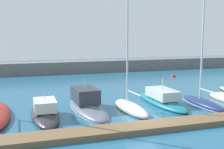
{
  "coord_description": "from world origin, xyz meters",
  "views": [
    {
      "loc": [
        -9.26,
        -20.26,
        7.12
      ],
      "look_at": [
        -0.97,
        5.78,
        3.18
      ],
      "focal_mm": 44.73,
      "sensor_mm": 36.0,
      "label": 1
    }
  ],
  "objects_px": {
    "sailboat_navy_seventh": "(202,102)",
    "mooring_buoy_red": "(173,77)",
    "sailboat_ivory_fifth": "(131,107)",
    "motorboat_teal_sixth": "(161,99)",
    "motorboat_slate_fourth": "(87,105)",
    "motorboat_charcoal_third": "(45,112)"
  },
  "relations": [
    {
      "from": "motorboat_charcoal_third",
      "to": "sailboat_ivory_fifth",
      "type": "xyz_separation_m",
      "value": [
        7.71,
        -0.84,
        -0.01
      ]
    },
    {
      "from": "motorboat_teal_sixth",
      "to": "sailboat_navy_seventh",
      "type": "xyz_separation_m",
      "value": [
        3.66,
        -1.85,
        -0.11
      ]
    },
    {
      "from": "motorboat_slate_fourth",
      "to": "sailboat_navy_seventh",
      "type": "xyz_separation_m",
      "value": [
        11.58,
        -1.82,
        -0.13
      ]
    },
    {
      "from": "motorboat_charcoal_third",
      "to": "sailboat_navy_seventh",
      "type": "relative_size",
      "value": 0.75
    },
    {
      "from": "motorboat_slate_fourth",
      "to": "motorboat_teal_sixth",
      "type": "height_order",
      "value": "motorboat_slate_fourth"
    },
    {
      "from": "motorboat_charcoal_third",
      "to": "motorboat_slate_fourth",
      "type": "relative_size",
      "value": 0.91
    },
    {
      "from": "motorboat_charcoal_third",
      "to": "sailboat_navy_seventh",
      "type": "distance_m",
      "value": 15.59
    },
    {
      "from": "sailboat_navy_seventh",
      "to": "mooring_buoy_red",
      "type": "relative_size",
      "value": 13.03
    },
    {
      "from": "sailboat_navy_seventh",
      "to": "mooring_buoy_red",
      "type": "distance_m",
      "value": 19.09
    },
    {
      "from": "motorboat_charcoal_third",
      "to": "sailboat_navy_seventh",
      "type": "xyz_separation_m",
      "value": [
        15.57,
        -0.79,
        -0.06
      ]
    },
    {
      "from": "mooring_buoy_red",
      "to": "sailboat_navy_seventh",
      "type": "bearing_deg",
      "value": -111.31
    },
    {
      "from": "motorboat_teal_sixth",
      "to": "sailboat_navy_seventh",
      "type": "bearing_deg",
      "value": -118.22
    },
    {
      "from": "motorboat_charcoal_third",
      "to": "mooring_buoy_red",
      "type": "relative_size",
      "value": 9.71
    },
    {
      "from": "sailboat_navy_seventh",
      "to": "mooring_buoy_red",
      "type": "bearing_deg",
      "value": -20.94
    },
    {
      "from": "motorboat_charcoal_third",
      "to": "sailboat_ivory_fifth",
      "type": "distance_m",
      "value": 7.76
    },
    {
      "from": "motorboat_slate_fourth",
      "to": "motorboat_teal_sixth",
      "type": "distance_m",
      "value": 7.92
    },
    {
      "from": "sailboat_ivory_fifth",
      "to": "motorboat_teal_sixth",
      "type": "xyz_separation_m",
      "value": [
        4.2,
        1.9,
        0.05
      ]
    },
    {
      "from": "motorboat_charcoal_third",
      "to": "mooring_buoy_red",
      "type": "distance_m",
      "value": 28.2
    },
    {
      "from": "motorboat_charcoal_third",
      "to": "sailboat_ivory_fifth",
      "type": "height_order",
      "value": "sailboat_ivory_fifth"
    },
    {
      "from": "motorboat_teal_sixth",
      "to": "mooring_buoy_red",
      "type": "xyz_separation_m",
      "value": [
        10.59,
        15.93,
        -0.44
      ]
    },
    {
      "from": "motorboat_charcoal_third",
      "to": "motorboat_teal_sixth",
      "type": "height_order",
      "value": "motorboat_teal_sixth"
    },
    {
      "from": "motorboat_charcoal_third",
      "to": "mooring_buoy_red",
      "type": "bearing_deg",
      "value": -53.15
    }
  ]
}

